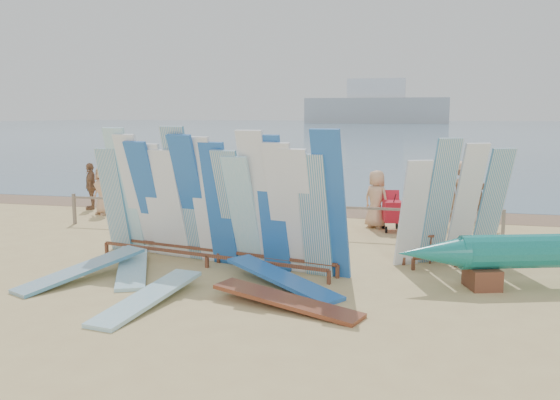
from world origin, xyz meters
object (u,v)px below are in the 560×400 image
(beach_chair_left, at_px, (274,217))
(beachgoer_4, at_px, (293,200))
(beachgoer_11, at_px, (144,181))
(beachgoer_3, at_px, (265,189))
(flat_board_d, at_px, (283,287))
(beachgoer_2, at_px, (242,191))
(beachgoer_1, at_px, (164,183))
(flat_board_c, at_px, (286,308))
(beachgoer_9, at_px, (462,190))
(beachgoer_5, at_px, (303,193))
(stroller, at_px, (392,215))
(beachgoer_extra_1, at_px, (91,186))
(flat_board_b, at_px, (148,304))
(beachgoer_8, at_px, (425,197))
(beachgoer_10, at_px, (475,199))
(vendor_table, at_px, (418,245))
(flat_board_a, at_px, (133,273))
(flat_board_e, at_px, (82,280))
(beachgoer_0, at_px, (103,190))
(main_surfboard_rack, at_px, (212,204))
(beachgoer_6, at_px, (376,199))
(side_surfboard_rack, at_px, (454,208))
(beach_chair_right, at_px, (308,219))

(beach_chair_left, distance_m, beachgoer_4, 0.73)
(beachgoer_4, xyz_separation_m, beachgoer_11, (-6.29, 3.18, 0.05))
(beachgoer_3, bearing_deg, beachgoer_11, 116.90)
(flat_board_d, relative_size, beachgoer_2, 1.49)
(beach_chair_left, height_order, beachgoer_1, beachgoer_1)
(flat_board_d, height_order, flat_board_c, flat_board_d)
(beachgoer_9, bearing_deg, beachgoer_5, 12.16)
(stroller, height_order, beachgoer_extra_1, beachgoer_extra_1)
(flat_board_b, bearing_deg, beachgoer_8, 69.89)
(beach_chair_left, height_order, beachgoer_10, beachgoer_10)
(beachgoer_10, bearing_deg, vendor_table, -108.54)
(beachgoer_10, bearing_deg, beachgoer_9, 99.86)
(flat_board_a, distance_m, beachgoer_extra_1, 8.90)
(flat_board_e, relative_size, beachgoer_extra_1, 1.70)
(beachgoer_extra_1, relative_size, beachgoer_0, 1.02)
(beachgoer_9, height_order, beachgoer_2, beachgoer_2)
(stroller, distance_m, beachgoer_2, 4.65)
(beachgoer_0, xyz_separation_m, beachgoer_11, (0.16, 2.59, 0.04))
(beach_chair_left, xyz_separation_m, beachgoer_extra_1, (-6.86, 1.51, 0.52))
(beach_chair_left, bearing_deg, flat_board_c, -51.71)
(main_surfboard_rack, height_order, beachgoer_4, main_surfboard_rack)
(flat_board_b, relative_size, beachgoer_3, 1.58)
(beachgoer_5, distance_m, beachgoer_11, 6.46)
(flat_board_a, bearing_deg, beachgoer_6, 28.36)
(side_surfboard_rack, distance_m, beach_chair_right, 5.24)
(flat_board_b, distance_m, beachgoer_10, 10.49)
(side_surfboard_rack, height_order, beachgoer_0, side_surfboard_rack)
(beachgoer_extra_1, height_order, beachgoer_2, beachgoer_2)
(flat_board_e, relative_size, flat_board_a, 1.00)
(stroller, bearing_deg, flat_board_a, -141.31)
(beachgoer_2, xyz_separation_m, beachgoer_4, (1.77, -0.71, -0.14))
(beachgoer_10, distance_m, beachgoer_1, 9.91)
(beachgoer_0, relative_size, beachgoer_4, 1.02)
(main_surfboard_rack, distance_m, beachgoer_extra_1, 9.09)
(flat_board_d, relative_size, beachgoer_1, 1.43)
(flat_board_e, xyz_separation_m, beachgoer_10, (7.91, 7.53, 0.83))
(beachgoer_extra_1, xyz_separation_m, beachgoer_6, (9.74, -1.03, 0.03))
(main_surfboard_rack, distance_m, beachgoer_0, 7.81)
(flat_board_d, height_order, beach_chair_left, beach_chair_left)
(main_surfboard_rack, relative_size, beachgoer_5, 3.77)
(flat_board_c, relative_size, beachgoer_1, 1.43)
(vendor_table, xyz_separation_m, flat_board_e, (-6.40, -3.24, -0.34))
(flat_board_c, height_order, beach_chair_left, beach_chair_left)
(beachgoer_4, bearing_deg, main_surfboard_rack, 65.96)
(side_surfboard_rack, xyz_separation_m, beachgoer_1, (-9.11, 5.07, -0.31))
(side_surfboard_rack, height_order, beachgoer_11, side_surfboard_rack)
(flat_board_a, bearing_deg, beachgoer_4, 44.09)
(main_surfboard_rack, xyz_separation_m, side_surfboard_rack, (5.01, 1.30, -0.09))
(vendor_table, relative_size, beach_chair_left, 1.08)
(beachgoer_5, bearing_deg, side_surfboard_rack, -177.10)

